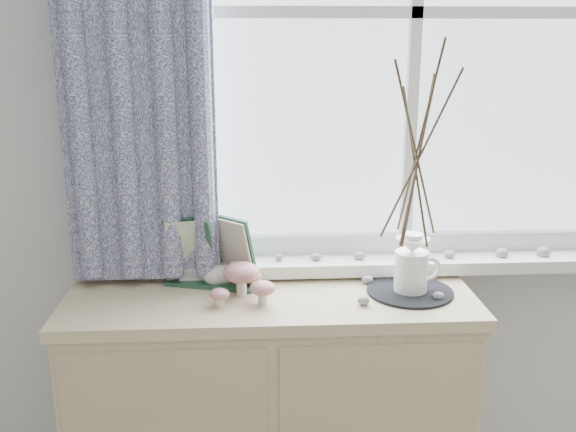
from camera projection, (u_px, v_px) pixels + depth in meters
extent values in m
cube|color=silver|center=(314.00, 129.00, 2.01)|extent=(4.00, 0.04, 2.60)
cube|color=white|center=(415.00, 13.00, 1.93)|extent=(1.30, 0.01, 1.40)
cube|color=white|center=(408.00, 262.00, 2.07)|extent=(1.45, 0.16, 0.04)
cube|color=#0B113E|center=(132.00, 1.00, 1.76)|extent=(0.44, 0.06, 1.61)
cube|color=beige|center=(271.00, 425.00, 2.01)|extent=(1.17, 0.43, 0.81)
cube|color=beige|center=(270.00, 299.00, 1.89)|extent=(1.20, 0.45, 0.03)
cylinder|color=silver|center=(242.00, 284.00, 1.87)|extent=(0.03, 0.03, 0.07)
ellipsoid|color=#910406|center=(241.00, 272.00, 1.86)|extent=(0.11, 0.11, 0.06)
cylinder|color=silver|center=(263.00, 296.00, 1.81)|extent=(0.03, 0.03, 0.05)
ellipsoid|color=#910406|center=(262.00, 288.00, 1.80)|extent=(0.07, 0.07, 0.04)
cylinder|color=silver|center=(220.00, 300.00, 1.79)|extent=(0.03, 0.03, 0.04)
ellipsoid|color=#910406|center=(220.00, 294.00, 1.79)|extent=(0.06, 0.06, 0.03)
ellipsoid|color=tan|center=(253.00, 277.00, 1.93)|extent=(0.06, 0.05, 0.07)
ellipsoid|color=tan|center=(240.00, 270.00, 2.00)|extent=(0.06, 0.05, 0.07)
cylinder|color=black|center=(410.00, 291.00, 1.89)|extent=(0.25, 0.25, 0.01)
cylinder|color=white|center=(411.00, 271.00, 1.88)|extent=(0.12, 0.12, 0.12)
cone|color=white|center=(412.00, 245.00, 1.86)|extent=(0.10, 0.10, 0.04)
cylinder|color=white|center=(413.00, 238.00, 1.85)|extent=(0.06, 0.06, 0.03)
torus|color=white|center=(429.00, 269.00, 1.88)|extent=(0.07, 0.03, 0.07)
ellipsoid|color=#9C9D9F|center=(363.00, 301.00, 1.80)|extent=(0.03, 0.03, 0.02)
ellipsoid|color=#9C9D9F|center=(367.00, 280.00, 1.96)|extent=(0.03, 0.03, 0.02)
ellipsoid|color=#9C9D9F|center=(438.00, 296.00, 1.84)|extent=(0.03, 0.03, 0.02)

